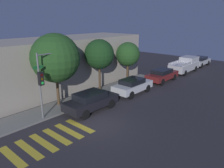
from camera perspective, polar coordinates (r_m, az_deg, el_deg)
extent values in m
plane|color=#2D2B30|center=(14.96, -3.75, -10.62)|extent=(60.00, 60.00, 0.00)
cube|color=slate|center=(18.04, -13.63, -5.88)|extent=(26.00, 2.35, 0.14)
cube|color=#A89E8E|center=(21.13, -21.26, 3.70)|extent=(26.00, 6.00, 5.00)
cube|color=gold|center=(12.98, -24.61, -16.89)|extent=(0.45, 2.60, 0.00)
cube|color=gold|center=(13.28, -20.94, -15.63)|extent=(0.45, 2.60, 0.00)
cube|color=gold|center=(13.63, -17.49, -14.37)|extent=(0.45, 2.60, 0.00)
cube|color=gold|center=(14.03, -14.26, -13.13)|extent=(0.45, 2.60, 0.00)
cube|color=gold|center=(14.47, -11.24, -11.92)|extent=(0.45, 2.60, 0.00)
cube|color=gold|center=(14.96, -8.44, -10.77)|extent=(0.45, 2.60, 0.00)
cylinder|color=slate|center=(15.54, -18.26, -0.96)|extent=(0.12, 0.12, 4.73)
cube|color=black|center=(15.17, -18.09, 1.34)|extent=(0.30, 0.30, 0.90)
cylinder|color=#4C0C0C|center=(14.97, -17.87, 2.23)|extent=(0.18, 0.02, 0.18)
cylinder|color=#593D0A|center=(15.04, -17.78, 1.24)|extent=(0.18, 0.02, 0.18)
cylinder|color=#26E54C|center=(15.11, -17.69, 0.25)|extent=(0.18, 0.02, 0.18)
cube|color=#19662D|center=(15.18, -18.75, 4.17)|extent=(0.70, 0.02, 0.18)
cylinder|color=slate|center=(15.40, -16.74, 7.50)|extent=(1.42, 0.08, 0.08)
sphere|color=#F9E5B2|center=(15.79, -14.52, 7.52)|extent=(0.36, 0.36, 0.36)
cube|color=black|center=(16.93, -5.46, -4.72)|extent=(4.38, 1.81, 0.65)
cube|color=black|center=(16.67, -5.78, -3.02)|extent=(2.28, 1.59, 0.48)
cylinder|color=black|center=(18.47, -4.08, -3.89)|extent=(0.73, 0.22, 0.73)
cylinder|color=black|center=(17.41, -0.30, -5.17)|extent=(0.73, 0.22, 0.73)
cylinder|color=black|center=(16.84, -10.73, -6.27)|extent=(0.73, 0.22, 0.73)
cylinder|color=black|center=(15.67, -7.03, -7.90)|extent=(0.73, 0.22, 0.73)
cube|color=silver|center=(20.72, 5.43, -0.64)|extent=(4.26, 1.78, 0.66)
cube|color=black|center=(20.48, 5.29, 0.74)|extent=(2.21, 1.56, 0.43)
cylinder|color=black|center=(22.28, 5.77, -0.28)|extent=(0.73, 0.22, 0.73)
cylinder|color=black|center=(21.43, 9.22, -1.12)|extent=(0.73, 0.22, 0.73)
cylinder|color=black|center=(20.30, 1.37, -1.92)|extent=(0.73, 0.22, 0.73)
cylinder|color=black|center=(19.36, 4.97, -2.92)|extent=(0.73, 0.22, 0.73)
cube|color=maroon|center=(25.26, 12.96, 2.16)|extent=(4.47, 1.78, 0.63)
cube|color=black|center=(25.04, 12.91, 3.28)|extent=(2.32, 1.57, 0.43)
cylinder|color=black|center=(26.89, 12.87, 2.36)|extent=(0.73, 0.22, 0.73)
cylinder|color=black|center=(26.19, 15.92, 1.74)|extent=(0.73, 0.22, 0.73)
cylinder|color=black|center=(24.57, 9.71, 1.18)|extent=(0.73, 0.22, 0.73)
cylinder|color=black|center=(23.80, 12.96, 0.48)|extent=(0.73, 0.22, 0.73)
cube|color=#BCBCC1|center=(30.27, 18.29, 4.39)|extent=(5.30, 1.97, 0.89)
cube|color=#BCBCC1|center=(31.46, 19.51, 6.15)|extent=(2.39, 1.81, 0.65)
cube|color=#BCBCC1|center=(29.33, 15.79, 5.40)|extent=(2.65, 0.08, 0.28)
cube|color=#BCBCC1|center=(28.63, 18.90, 4.86)|extent=(2.65, 0.08, 0.28)
cylinder|color=black|center=(32.19, 17.97, 4.30)|extent=(0.73, 0.22, 0.73)
cylinder|color=black|center=(31.54, 20.92, 3.77)|extent=(0.73, 0.22, 0.73)
cylinder|color=black|center=(29.27, 15.30, 3.34)|extent=(0.73, 0.22, 0.73)
cylinder|color=black|center=(28.55, 18.50, 2.73)|extent=(0.73, 0.22, 0.73)
cube|color=#B7BABF|center=(35.40, 21.97, 5.48)|extent=(4.37, 1.72, 0.60)
cube|color=black|center=(35.22, 22.00, 6.27)|extent=(2.27, 1.51, 0.42)
cylinder|color=black|center=(36.97, 21.54, 5.48)|extent=(0.73, 0.22, 0.73)
cylinder|color=black|center=(36.48, 23.79, 5.09)|extent=(0.73, 0.22, 0.73)
cylinder|color=black|center=(34.47, 19.93, 4.90)|extent=(0.73, 0.22, 0.73)
cylinder|color=black|center=(33.95, 22.32, 4.48)|extent=(0.73, 0.22, 0.73)
cylinder|color=#4C3823|center=(18.01, -13.95, -1.85)|extent=(0.22, 0.22, 2.54)
sphere|color=#234C1E|center=(17.37, -14.57, 6.59)|extent=(3.78, 3.78, 3.78)
cylinder|color=#4C3823|center=(20.89, -3.23, 1.37)|extent=(0.20, 0.20, 2.65)
sphere|color=#193D19|center=(20.39, -3.34, 7.78)|extent=(2.76, 2.76, 2.76)
cylinder|color=#4C3823|center=(24.10, 4.06, 2.91)|extent=(0.24, 0.24, 2.22)
sphere|color=#234C1E|center=(23.69, 4.17, 7.78)|extent=(2.57, 2.57, 2.57)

